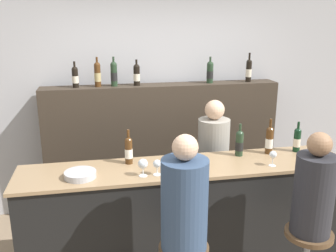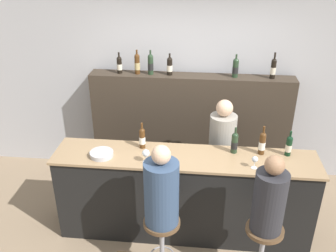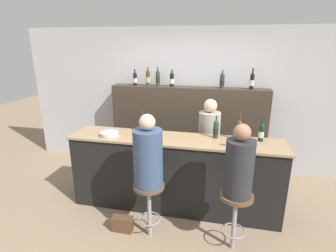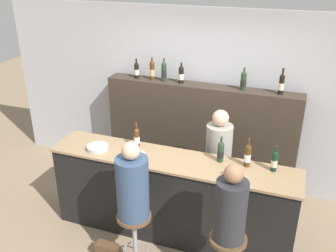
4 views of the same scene
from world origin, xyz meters
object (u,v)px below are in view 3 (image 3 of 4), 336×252
(wine_bottle_backbar_4, at_px, (222,81))
(guest_seated_right, at_px, (239,165))
(wine_bottle_backbar_2, at_px, (158,78))
(guest_seated_left, at_px, (148,156))
(wine_glass_2, at_px, (231,139))
(wine_bottle_counter_1, at_px, (216,129))
(bartender, at_px, (208,150))
(wine_bottle_backbar_5, at_px, (252,81))
(bar_stool_right, at_px, (236,207))
(handbag, at_px, (122,224))
(wine_bottle_backbar_0, at_px, (135,79))
(wine_bottle_counter_3, at_px, (261,132))
(wine_bottle_counter_0, at_px, (143,124))
(metal_bowl, at_px, (109,134))
(bar_stool_left, at_px, (149,196))
(wine_bottle_backbar_3, at_px, (172,79))
(wine_glass_1, at_px, (151,134))
(wine_glass_0, at_px, (142,133))
(wine_bottle_backbar_1, at_px, (148,78))
(wine_bottle_counter_2, at_px, (239,130))

(wine_bottle_backbar_4, distance_m, guest_seated_right, 2.02)
(wine_bottle_backbar_2, bearing_deg, guest_seated_left, -79.03)
(wine_glass_2, bearing_deg, wine_bottle_counter_1, 123.07)
(wine_bottle_counter_1, xyz_separation_m, bartender, (-0.11, 0.43, -0.50))
(wine_bottle_backbar_5, height_order, bar_stool_right, wine_bottle_backbar_5)
(bar_stool_right, bearing_deg, handbag, -180.00)
(wine_bottle_backbar_0, bearing_deg, bar_stool_right, -46.44)
(wine_bottle_backbar_5, height_order, guest_seated_left, wine_bottle_backbar_5)
(wine_bottle_counter_3, height_order, bartender, bartender)
(wine_bottle_counter_0, height_order, metal_bowl, wine_bottle_counter_0)
(wine_bottle_backbar_4, distance_m, metal_bowl, 2.08)
(guest_seated_left, bearing_deg, guest_seated_right, 0.00)
(wine_bottle_counter_1, relative_size, bar_stool_right, 0.43)
(wine_bottle_counter_1, distance_m, wine_bottle_backbar_4, 1.20)
(wine_bottle_backbar_4, bearing_deg, bar_stool_left, -111.66)
(wine_bottle_counter_1, xyz_separation_m, wine_glass_2, (0.20, -0.30, -0.03))
(wine_bottle_backbar_0, height_order, wine_bottle_backbar_3, wine_bottle_backbar_3)
(guest_seated_left, bearing_deg, handbag, -180.00)
(wine_bottle_backbar_2, xyz_separation_m, wine_bottle_backbar_4, (1.12, 0.00, -0.01))
(wine_bottle_counter_1, relative_size, handbag, 1.20)
(wine_glass_1, bearing_deg, wine_bottle_counter_3, 11.88)
(wine_glass_1, height_order, bartender, bartender)
(wine_bottle_counter_0, distance_m, handbag, 1.37)
(wine_bottle_counter_0, distance_m, metal_bowl, 0.49)
(bar_stool_left, bearing_deg, wine_glass_2, 29.15)
(wine_bottle_backbar_4, relative_size, wine_glass_2, 2.22)
(wine_bottle_backbar_5, xyz_separation_m, bar_stool_right, (-0.23, -1.89, -1.16))
(wine_bottle_backbar_3, bearing_deg, wine_bottle_counter_3, -37.22)
(bar_stool_left, xyz_separation_m, bar_stool_right, (1.01, 0.00, 0.00))
(wine_bottle_counter_3, distance_m, wine_bottle_backbar_4, 1.33)
(wine_bottle_counter_3, distance_m, wine_glass_0, 1.57)
(wine_bottle_backbar_1, relative_size, bar_stool_right, 0.46)
(bar_stool_left, height_order, guest_seated_left, guest_seated_left)
(wine_bottle_backbar_3, relative_size, handbag, 1.13)
(wine_bottle_counter_0, height_order, guest_seated_left, guest_seated_left)
(wine_bottle_counter_0, height_order, wine_bottle_backbar_2, wine_bottle_backbar_2)
(wine_bottle_counter_1, height_order, handbag, wine_bottle_counter_1)
(wine_bottle_backbar_3, bearing_deg, wine_glass_1, -89.96)
(wine_bottle_counter_2, bearing_deg, metal_bowl, -172.48)
(handbag, bearing_deg, wine_bottle_counter_1, 36.71)
(wine_bottle_counter_0, xyz_separation_m, wine_bottle_counter_2, (1.34, -0.00, 0.01))
(wine_bottle_counter_2, relative_size, wine_glass_0, 2.29)
(wine_glass_1, bearing_deg, wine_bottle_backbar_2, 100.49)
(wine_glass_1, xyz_separation_m, guest_seated_right, (1.12, -0.51, -0.10))
(wine_glass_0, bearing_deg, wine_glass_1, -0.00)
(wine_glass_1, bearing_deg, wine_glass_0, 180.00)
(bartender, bearing_deg, wine_bottle_backbar_5, 46.25)
(wine_bottle_counter_1, bearing_deg, wine_bottle_backbar_3, 127.63)
(wine_bottle_counter_3, distance_m, handbag, 2.16)
(wine_bottle_backbar_1, bearing_deg, wine_bottle_counter_2, -34.56)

